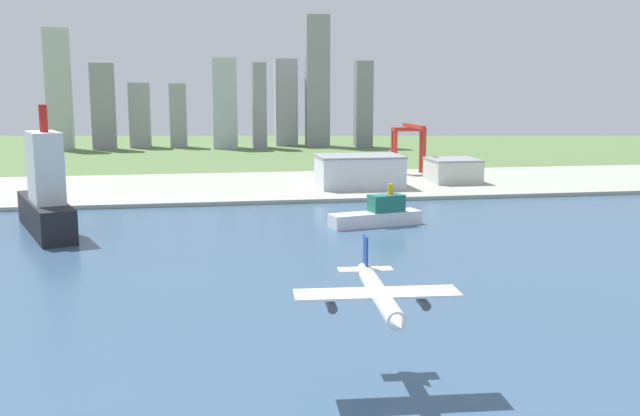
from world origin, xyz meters
name	(u,v)px	position (x,y,z in m)	size (l,w,h in m)	color
ground_plane	(270,253)	(0.00, 300.00, 0.00)	(2400.00, 2400.00, 0.00)	#547240
water_bay	(288,294)	(0.00, 240.00, 0.07)	(840.00, 360.00, 0.15)	#385675
industrial_pier	(241,187)	(0.00, 490.00, 1.25)	(840.00, 140.00, 2.50)	#A1A696
airplane_landing	(379,294)	(9.86, 162.86, 22.15)	(36.48, 42.72, 12.73)	white
cargo_ship	(45,197)	(-96.19, 356.23, 16.87)	(39.05, 75.63, 58.43)	black
ferry_boat	(378,214)	(57.66, 349.10, 5.51)	(46.83, 21.16, 19.86)	white
port_crane_red	(409,137)	(127.87, 531.97, 29.62)	(24.48, 47.71, 37.19)	#B72D23
warehouse_main	(359,171)	(74.98, 467.14, 12.80)	(53.92, 37.16, 20.56)	silver
warehouse_annex	(453,170)	(143.38, 480.73, 10.46)	(32.41, 33.25, 15.87)	silver
distant_skyline	(220,100)	(-1.93, 829.71, 52.22)	(351.95, 61.03, 146.28)	#AFB4B1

